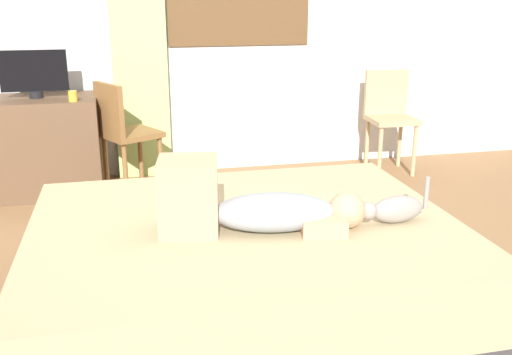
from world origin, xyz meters
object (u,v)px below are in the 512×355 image
at_px(person_lying, 252,206).
at_px(tv_monitor, 34,73).
at_px(cat, 394,209).
at_px(cup, 73,96).
at_px(chair_spare, 389,113).
at_px(desk, 40,146).
at_px(chair_by_desk, 123,129).
at_px(bed, 245,264).

height_order(person_lying, tv_monitor, tv_monitor).
bearing_deg(cat, cup, 128.33).
height_order(cup, chair_spare, chair_spare).
relative_size(person_lying, chair_spare, 1.10).
relative_size(cat, cup, 4.64).
distance_m(desk, cup, 0.55).
height_order(person_lying, cup, cup).
distance_m(cat, tv_monitor, 2.89).
distance_m(tv_monitor, chair_by_desk, 0.75).
bearing_deg(person_lying, cat, -5.37).
distance_m(tv_monitor, chair_spare, 2.87).
xyz_separation_m(desk, chair_spare, (2.86, -0.02, 0.14)).
xyz_separation_m(bed, tv_monitor, (-1.16, 2.03, 0.70)).
bearing_deg(cat, desk, 130.24).
distance_m(cat, cup, 2.53).
relative_size(tv_monitor, chair_by_desk, 0.56).
distance_m(bed, tv_monitor, 2.44).
xyz_separation_m(bed, cat, (0.68, -0.17, 0.29)).
xyz_separation_m(bed, desk, (-1.18, 2.03, 0.15)).
bearing_deg(chair_by_desk, desk, 165.01).
distance_m(cat, desk, 2.88).
xyz_separation_m(desk, chair_by_desk, (0.62, -0.17, 0.14)).
relative_size(person_lying, tv_monitor, 1.96).
bearing_deg(tv_monitor, person_lying, -61.23).
xyz_separation_m(bed, person_lying, (0.01, -0.11, 0.34)).
xyz_separation_m(person_lying, cup, (-0.89, 1.91, 0.22)).
height_order(cat, cup, cup).
xyz_separation_m(tv_monitor, chair_spare, (2.84, -0.02, -0.41)).
relative_size(bed, cup, 26.68).
bearing_deg(chair_spare, cup, -175.48).
distance_m(person_lying, desk, 2.45).
distance_m(tv_monitor, cup, 0.38).
bearing_deg(person_lying, chair_spare, 51.67).
xyz_separation_m(cup, chair_by_desk, (0.33, 0.05, -0.27)).
height_order(tv_monitor, cup, tv_monitor).
bearing_deg(bed, chair_spare, 50.06).
distance_m(desk, tv_monitor, 0.55).
xyz_separation_m(tv_monitor, cup, (0.28, -0.22, -0.14)).
xyz_separation_m(tv_monitor, chair_by_desk, (0.61, -0.17, -0.41)).
xyz_separation_m(cat, chair_by_desk, (-1.23, 2.03, -0.00)).
xyz_separation_m(person_lying, cat, (0.67, -0.06, -0.05)).
height_order(desk, chair_by_desk, chair_by_desk).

